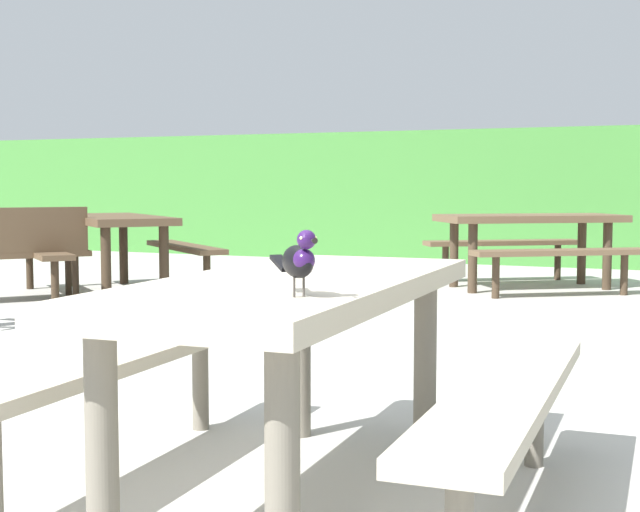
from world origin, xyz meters
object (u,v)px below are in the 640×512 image
at_px(picnic_table_mid_right, 115,235).
at_px(park_bench_side, 9,247).
at_px(bird_grackle, 299,259).
at_px(picnic_table_foreground, 293,333).
at_px(picnic_table_mid_left, 530,233).

xyz_separation_m(picnic_table_mid_right, park_bench_side, (-0.42, -0.98, -0.07)).
bearing_deg(picnic_table_mid_right, bird_grackle, -49.48).
distance_m(bird_grackle, picnic_table_mid_right, 6.62).
bearing_deg(park_bench_side, bird_grackle, -40.64).
height_order(picnic_table_foreground, picnic_table_mid_right, same).
relative_size(picnic_table_foreground, picnic_table_mid_left, 0.77).
xyz_separation_m(picnic_table_foreground, park_bench_side, (-4.48, 3.58, -0.07)).
distance_m(bird_grackle, park_bench_side, 6.23).
bearing_deg(picnic_table_mid_left, bird_grackle, -84.39).
height_order(bird_grackle, park_bench_side, bird_grackle).
height_order(picnic_table_mid_left, picnic_table_mid_right, same).
relative_size(picnic_table_foreground, park_bench_side, 1.34).
xyz_separation_m(picnic_table_mid_left, park_bench_side, (-4.04, -2.90, -0.07)).
distance_m(bird_grackle, picnic_table_mid_left, 6.99).
bearing_deg(park_bench_side, picnic_table_foreground, -38.65).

